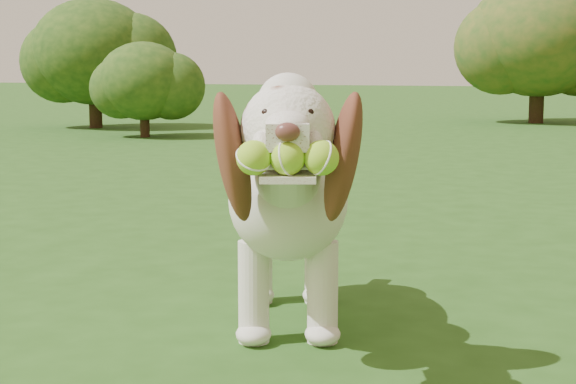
% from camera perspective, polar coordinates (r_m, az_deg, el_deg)
% --- Properties ---
extents(ground, '(80.00, 80.00, 0.00)m').
position_cam_1_polar(ground, '(2.61, 0.88, -11.44)').
color(ground, '#234914').
rests_on(ground, ground).
extents(dog, '(0.76, 1.28, 0.86)m').
position_cam_1_polar(dog, '(2.89, 0.01, -0.19)').
color(dog, silver).
rests_on(dog, ground).
extents(shrub_a, '(1.15, 1.15, 1.19)m').
position_cam_1_polar(shrub_a, '(11.23, -9.30, 7.09)').
color(shrub_a, '#382314').
rests_on(shrub_a, ground).
extents(shrub_i, '(2.22, 2.22, 2.30)m').
position_cam_1_polar(shrub_i, '(14.49, 15.93, 9.65)').
color(shrub_i, '#382314').
rests_on(shrub_i, ground).
extents(shrub_e, '(1.79, 1.79, 1.86)m').
position_cam_1_polar(shrub_e, '(13.12, -12.44, 8.84)').
color(shrub_e, '#382314').
rests_on(shrub_e, ground).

